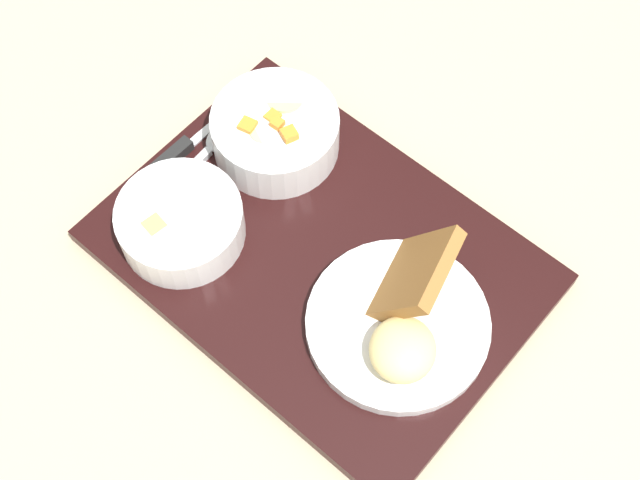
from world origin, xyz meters
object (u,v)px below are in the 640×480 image
(bowl_salad, at_px, (275,131))
(spoon, at_px, (212,147))
(plate_main, at_px, (401,321))
(bowl_soup, at_px, (180,221))
(knife, at_px, (173,157))

(bowl_salad, relative_size, spoon, 0.96)
(bowl_salad, height_order, spoon, bowl_salad)
(plate_main, bearing_deg, bowl_soup, -170.05)
(bowl_salad, xyz_separation_m, knife, (-0.08, -0.08, -0.02))
(plate_main, distance_m, knife, 0.32)
(bowl_salad, distance_m, spoon, 0.08)
(plate_main, height_order, spoon, plate_main)
(bowl_salad, bearing_deg, spoon, -140.70)
(bowl_salad, bearing_deg, bowl_soup, -95.14)
(plate_main, xyz_separation_m, knife, (-0.32, 0.02, -0.01))
(bowl_salad, bearing_deg, plate_main, -23.81)
(plate_main, distance_m, spoon, 0.30)
(bowl_soup, height_order, spoon, bowl_soup)
(bowl_soup, height_order, knife, bowl_soup)
(bowl_soup, bearing_deg, plate_main, 9.95)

